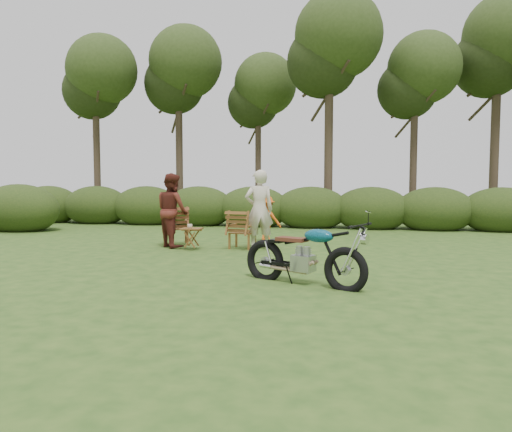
% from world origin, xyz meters
% --- Properties ---
extents(ground, '(80.00, 80.00, 0.00)m').
position_xyz_m(ground, '(0.00, 0.00, 0.00)').
color(ground, '#274617').
rests_on(ground, ground).
extents(tree_line, '(22.52, 11.62, 8.14)m').
position_xyz_m(tree_line, '(0.50, 9.74, 3.81)').
color(tree_line, '#37291E').
rests_on(tree_line, ground).
extents(motorcycle, '(2.18, 1.55, 1.17)m').
position_xyz_m(motorcycle, '(0.77, -0.23, 0.00)').
color(motorcycle, '#0C7CA2').
rests_on(motorcycle, ground).
extents(lawn_chair_right, '(0.71, 0.71, 0.90)m').
position_xyz_m(lawn_chair_right, '(-1.09, 3.46, 0.00)').
color(lawn_chair_right, brown).
rests_on(lawn_chair_right, ground).
extents(lawn_chair_left, '(0.87, 0.87, 0.95)m').
position_xyz_m(lawn_chair_left, '(-2.88, 3.84, 0.00)').
color(lawn_chair_left, brown).
rests_on(lawn_chair_left, ground).
extents(side_table, '(0.51, 0.43, 0.51)m').
position_xyz_m(side_table, '(-2.19, 3.02, 0.25)').
color(side_table, brown).
rests_on(side_table, ground).
extents(cup, '(0.15, 0.15, 0.10)m').
position_xyz_m(cup, '(-2.23, 3.00, 0.55)').
color(cup, beige).
rests_on(cup, side_table).
extents(adult_a, '(0.80, 0.67, 1.86)m').
position_xyz_m(adult_a, '(-0.68, 3.46, 0.00)').
color(adult_a, beige).
rests_on(adult_a, ground).
extents(adult_b, '(1.09, 1.09, 1.78)m').
position_xyz_m(adult_b, '(-2.80, 3.38, 0.00)').
color(adult_b, '#592219').
rests_on(adult_b, ground).
extents(child, '(0.85, 0.60, 1.20)m').
position_xyz_m(child, '(-0.75, 4.75, 0.00)').
color(child, '#E05915').
rests_on(child, ground).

